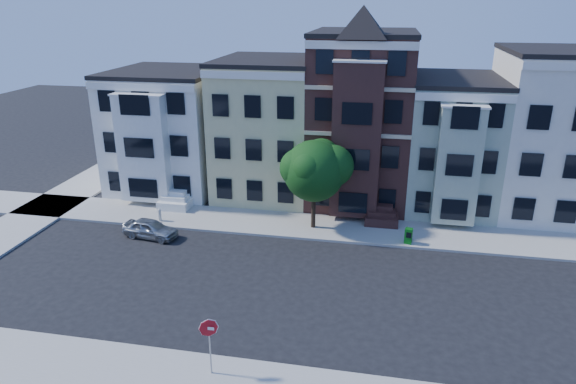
% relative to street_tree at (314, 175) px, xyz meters
% --- Properties ---
extents(ground, '(120.00, 120.00, 0.00)m').
position_rel_street_tree_xyz_m(ground, '(2.47, -7.77, -3.79)').
color(ground, black).
extents(far_sidewalk, '(60.00, 4.00, 0.15)m').
position_rel_street_tree_xyz_m(far_sidewalk, '(2.47, 0.23, -3.71)').
color(far_sidewalk, '#9E9B93').
rests_on(far_sidewalk, ground).
extents(house_white, '(8.00, 9.00, 9.00)m').
position_rel_street_tree_xyz_m(house_white, '(-12.53, 6.73, 0.71)').
color(house_white, white).
rests_on(house_white, ground).
extents(house_yellow, '(7.00, 9.00, 10.00)m').
position_rel_street_tree_xyz_m(house_yellow, '(-4.53, 6.73, 1.21)').
color(house_yellow, beige).
rests_on(house_yellow, ground).
extents(house_brown, '(7.00, 9.00, 12.00)m').
position_rel_street_tree_xyz_m(house_brown, '(2.47, 6.73, 2.21)').
color(house_brown, '#3A1D19').
rests_on(house_brown, ground).
extents(house_green, '(6.00, 9.00, 9.00)m').
position_rel_street_tree_xyz_m(house_green, '(8.97, 6.73, 0.71)').
color(house_green, '#A0AE96').
rests_on(house_green, ground).
extents(house_cream, '(8.00, 9.00, 11.00)m').
position_rel_street_tree_xyz_m(house_cream, '(15.97, 6.73, 1.71)').
color(house_cream, silver).
rests_on(house_cream, ground).
extents(street_tree, '(6.46, 6.46, 7.28)m').
position_rel_street_tree_xyz_m(street_tree, '(0.00, 0.00, 0.00)').
color(street_tree, '#144A13').
rests_on(street_tree, far_sidewalk).
extents(parked_car, '(3.74, 1.93, 1.22)m').
position_rel_street_tree_xyz_m(parked_car, '(-10.02, -3.22, -3.18)').
color(parked_car, '#A6AAAF').
rests_on(parked_car, ground).
extents(newspaper_box, '(0.52, 0.48, 0.98)m').
position_rel_street_tree_xyz_m(newspaper_box, '(6.12, -1.30, -3.15)').
color(newspaper_box, '#0D6215').
rests_on(newspaper_box, far_sidewalk).
extents(fire_hydrant, '(0.25, 0.25, 0.68)m').
position_rel_street_tree_xyz_m(fire_hydrant, '(-10.40, -0.95, -3.30)').
color(fire_hydrant, beige).
rests_on(fire_hydrant, far_sidewalk).
extents(stop_sign, '(0.80, 0.15, 2.88)m').
position_rel_street_tree_xyz_m(stop_sign, '(-1.98, -14.87, -2.20)').
color(stop_sign, '#AE0E17').
rests_on(stop_sign, near_sidewalk).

